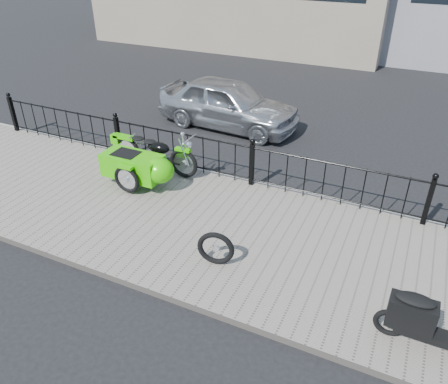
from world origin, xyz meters
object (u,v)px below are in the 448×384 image
at_px(scooter, 432,324).
at_px(spare_tire, 216,248).
at_px(sedan_car, 228,104).
at_px(motorcycle_sidecar, 144,164).

relative_size(scooter, spare_tire, 2.62).
relative_size(spare_tire, sedan_car, 0.15).
bearing_deg(motorcycle_sidecar, scooter, -19.60).
xyz_separation_m(scooter, sedan_car, (-5.69, 6.06, 0.14)).
height_order(scooter, spare_tire, scooter).
bearing_deg(spare_tire, sedan_car, 112.92).
height_order(motorcycle_sidecar, scooter, scooter).
distance_m(scooter, sedan_car, 8.31).
bearing_deg(scooter, motorcycle_sidecar, 160.40).
bearing_deg(scooter, sedan_car, 133.17).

